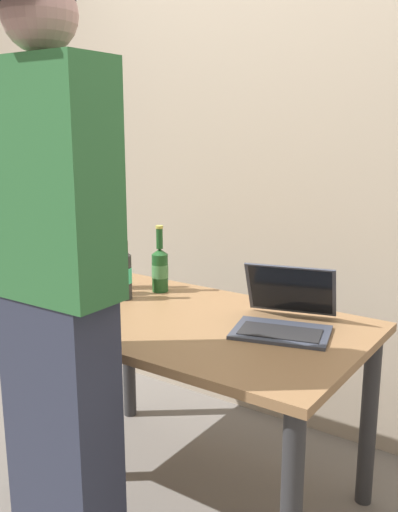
{
  "coord_description": "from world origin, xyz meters",
  "views": [
    {
      "loc": [
        1.19,
        -1.64,
        1.44
      ],
      "look_at": [
        0.06,
        0.0,
        0.99
      ],
      "focal_mm": 39.52,
      "sensor_mm": 36.0,
      "label": 1
    }
  ],
  "objects_px": {
    "beer_bottle_dark": "(124,272)",
    "beer_bottle_green": "(160,268)",
    "laptop": "(285,314)",
    "person_figure": "(56,292)",
    "beer_bottle_brown": "(107,270)",
    "beer_bottle_amber": "(121,260)"
  },
  "relations": [
    {
      "from": "beer_bottle_amber",
      "to": "person_figure",
      "type": "height_order",
      "value": "person_figure"
    },
    {
      "from": "laptop",
      "to": "beer_bottle_brown",
      "type": "height_order",
      "value": "beer_bottle_brown"
    },
    {
      "from": "beer_bottle_amber",
      "to": "beer_bottle_dark",
      "type": "height_order",
      "value": "beer_bottle_amber"
    },
    {
      "from": "beer_bottle_brown",
      "to": "person_figure",
      "type": "distance_m",
      "value": 0.77
    },
    {
      "from": "laptop",
      "to": "beer_bottle_amber",
      "type": "height_order",
      "value": "beer_bottle_amber"
    },
    {
      "from": "beer_bottle_brown",
      "to": "beer_bottle_amber",
      "type": "xyz_separation_m",
      "value": [
        -0.02,
        0.11,
        0.02
      ]
    },
    {
      "from": "beer_bottle_green",
      "to": "beer_bottle_amber",
      "type": "bearing_deg",
      "value": -160.85
    },
    {
      "from": "laptop",
      "to": "person_figure",
      "type": "xyz_separation_m",
      "value": [
        -0.41,
        -0.7,
        0.18
      ]
    },
    {
      "from": "beer_bottle_dark",
      "to": "beer_bottle_green",
      "type": "height_order",
      "value": "beer_bottle_dark"
    },
    {
      "from": "beer_bottle_dark",
      "to": "beer_bottle_brown",
      "type": "bearing_deg",
      "value": 174.63
    },
    {
      "from": "beer_bottle_dark",
      "to": "person_figure",
      "type": "distance_m",
      "value": 0.71
    },
    {
      "from": "beer_bottle_green",
      "to": "person_figure",
      "type": "relative_size",
      "value": 0.16
    },
    {
      "from": "beer_bottle_dark",
      "to": "person_figure",
      "type": "height_order",
      "value": "person_figure"
    },
    {
      "from": "beer_bottle_green",
      "to": "person_figure",
      "type": "bearing_deg",
      "value": -72.52
    },
    {
      "from": "laptop",
      "to": "beer_bottle_brown",
      "type": "relative_size",
      "value": 1.43
    },
    {
      "from": "laptop",
      "to": "beer_bottle_dark",
      "type": "bearing_deg",
      "value": -174.71
    },
    {
      "from": "laptop",
      "to": "beer_bottle_green",
      "type": "distance_m",
      "value": 0.67
    },
    {
      "from": "beer_bottle_brown",
      "to": "beer_bottle_dark",
      "type": "distance_m",
      "value": 0.11
    },
    {
      "from": "person_figure",
      "to": "beer_bottle_brown",
      "type": "bearing_deg",
      "value": 122.71
    },
    {
      "from": "beer_bottle_brown",
      "to": "beer_bottle_amber",
      "type": "distance_m",
      "value": 0.11
    },
    {
      "from": "laptop",
      "to": "beer_bottle_dark",
      "type": "relative_size",
      "value": 1.35
    },
    {
      "from": "beer_bottle_amber",
      "to": "beer_bottle_green",
      "type": "distance_m",
      "value": 0.19
    }
  ]
}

